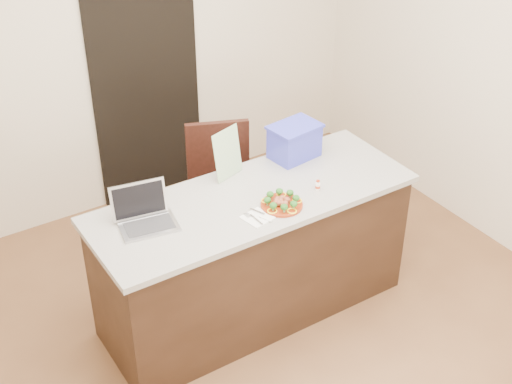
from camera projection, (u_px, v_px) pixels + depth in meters
ground at (274, 330)px, 4.70m from camera, size 4.00×4.00×0.00m
room_shell at (278, 109)px, 3.82m from camera, size 4.00×4.00×4.00m
doorway at (146, 83)px, 5.60m from camera, size 0.90×0.02×2.00m
island at (253, 255)px, 4.63m from camera, size 2.06×0.76×0.92m
plate at (282, 205)px, 4.28m from camera, size 0.25×0.25×0.02m
meatballs at (281, 201)px, 4.27m from camera, size 0.10×0.10×0.04m
broccoli at (282, 199)px, 4.26m from camera, size 0.21×0.21×0.04m
pepper_rings at (282, 203)px, 4.28m from camera, size 0.25×0.24×0.01m
napkin at (257, 218)px, 4.18m from camera, size 0.18×0.18×0.01m
fork at (254, 217)px, 4.17m from camera, size 0.03×0.15×0.00m
knife at (263, 216)px, 4.18m from camera, size 0.05×0.18×0.01m
yogurt_bottle at (318, 186)px, 4.42m from camera, size 0.03×0.03×0.07m
laptop at (144, 213)px, 4.11m from camera, size 0.36×0.31×0.23m
leaflet at (227, 154)px, 4.49m from camera, size 0.23×0.12×0.33m
blue_box at (294, 141)px, 4.72m from camera, size 0.35×0.28×0.23m
chair at (226, 183)px, 5.14m from camera, size 0.59×0.61×1.03m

